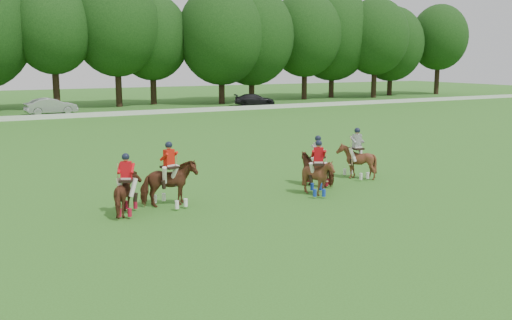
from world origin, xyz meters
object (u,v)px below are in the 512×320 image
polo_stripe_b (356,161)px  car_right (255,100)px  polo_red_c (318,176)px  polo_stripe_a (317,168)px  polo_red_a (127,193)px  polo_ball (314,193)px  car_mid (51,106)px  polo_red_b (170,183)px

polo_stripe_b → car_right: bearing=68.5°
polo_red_c → polo_stripe_a: polo_red_c is taller
polo_red_a → polo_stripe_b: bearing=6.0°
polo_ball → car_mid: bearing=95.7°
car_mid → polo_red_a: size_ratio=2.23×
car_right → polo_ball: 43.32m
polo_ball → car_right: bearing=65.1°
car_right → polo_red_c: 43.43m
polo_red_b → polo_stripe_b: (9.00, 0.78, -0.05)m
polo_red_a → polo_ball: 7.34m
polo_red_a → polo_stripe_a: bearing=4.9°
polo_red_a → polo_red_c: size_ratio=0.98×
car_mid → polo_stripe_b: size_ratio=2.09×
car_mid → polo_red_b: bearing=170.5°
car_right → polo_red_a: bearing=166.3°
polo_stripe_a → polo_stripe_b: bearing=10.0°
car_mid → polo_red_a: (-3.36, -38.75, -0.03)m
car_right → polo_stripe_b: (-14.84, -37.63, 0.15)m
polo_red_b → polo_ball: 5.76m
polo_red_b → polo_stripe_a: 6.65m
polo_red_b → polo_stripe_a: (6.64, 0.36, -0.11)m
polo_stripe_b → polo_red_c: bearing=-151.0°
car_mid → polo_stripe_a: polo_stripe_a is taller
polo_red_a → polo_ball: polo_red_a is taller
polo_stripe_a → polo_ball: (-1.00, -1.26, -0.71)m
polo_red_b → polo_stripe_b: polo_red_b is taller
car_mid → polo_red_a: bearing=168.1°
car_mid → polo_stripe_b: 38.33m
car_mid → polo_stripe_a: 38.36m
polo_red_a → polo_ball: (7.29, -0.56, -0.71)m
polo_red_a → polo_red_b: polo_red_b is taller
polo_red_a → car_right: bearing=56.6°
car_right → polo_red_a: size_ratio=2.16×
polo_red_a → polo_stripe_a: size_ratio=1.00×
polo_stripe_a → car_mid: bearing=97.4°
car_mid → polo_red_c: size_ratio=2.19×
car_mid → polo_red_c: bearing=178.9°
polo_ball → polo_red_a: bearing=175.6°
car_right → polo_red_b: polo_red_b is taller
polo_ball → polo_stripe_a: bearing=51.5°
polo_red_b → polo_red_c: size_ratio=1.09×
polo_red_b → polo_stripe_a: size_ratio=1.12×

